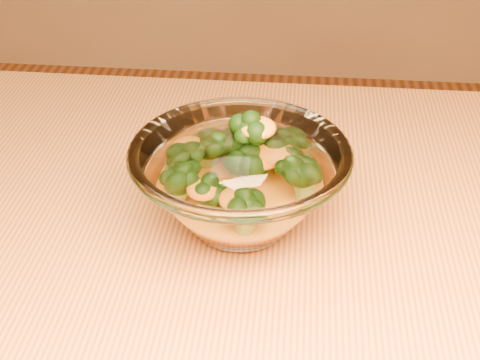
# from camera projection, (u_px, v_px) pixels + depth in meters

# --- Properties ---
(glass_bowl) EXTENTS (0.19, 0.19, 0.08)m
(glass_bowl) POSITION_uv_depth(u_px,v_px,m) (240.00, 184.00, 0.56)
(glass_bowl) COLOR white
(glass_bowl) RESTS_ON table
(cheese_sauce) EXTENTS (0.10, 0.10, 0.03)m
(cheese_sauce) POSITION_uv_depth(u_px,v_px,m) (240.00, 200.00, 0.57)
(cheese_sauce) COLOR orange
(cheese_sauce) RESTS_ON glass_bowl
(broccoli_heap) EXTENTS (0.12, 0.12, 0.07)m
(broccoli_heap) POSITION_uv_depth(u_px,v_px,m) (243.00, 167.00, 0.57)
(broccoli_heap) COLOR black
(broccoli_heap) RESTS_ON cheese_sauce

